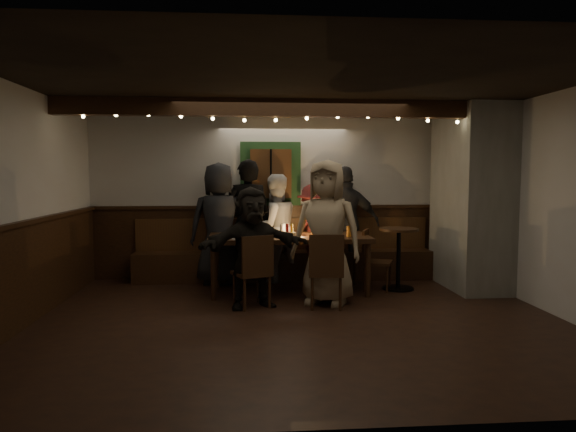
{
  "coord_description": "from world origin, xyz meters",
  "views": [
    {
      "loc": [
        -0.58,
        -5.65,
        1.65
      ],
      "look_at": [
        0.01,
        1.6,
        1.05
      ],
      "focal_mm": 32.0,
      "sensor_mm": 36.0,
      "label": 1
    }
  ],
  "objects": [
    {
      "name": "chair_near_left",
      "position": [
        -0.49,
        0.55,
        0.51
      ],
      "size": [
        0.54,
        0.54,
        0.91
      ],
      "color": "black",
      "rests_on": "ground"
    },
    {
      "name": "person_c",
      "position": [
        -0.16,
        2.12,
        0.82
      ],
      "size": [
        0.97,
        0.87,
        1.64
      ],
      "primitive_type": "imported",
      "rotation": [
        0.0,
        0.0,
        3.51
      ],
      "color": "silver",
      "rests_on": "ground"
    },
    {
      "name": "person_e",
      "position": [
        0.95,
        2.15,
        0.88
      ],
      "size": [
        1.07,
        0.52,
        1.77
      ],
      "primitive_type": "imported",
      "rotation": [
        0.0,
        0.0,
        3.05
      ],
      "color": "#2B2B2E",
      "rests_on": "ground"
    },
    {
      "name": "person_a",
      "position": [
        -0.99,
        2.03,
        0.91
      ],
      "size": [
        0.9,
        0.59,
        1.82
      ],
      "primitive_type": "imported",
      "rotation": [
        0.0,
        0.0,
        3.15
      ],
      "color": "black",
      "rests_on": "ground"
    },
    {
      "name": "person_g",
      "position": [
        0.43,
        0.72,
        0.91
      ],
      "size": [
        1.05,
        0.9,
        1.83
      ],
      "primitive_type": "imported",
      "rotation": [
        0.0,
        0.0,
        -0.42
      ],
      "color": "tan",
      "rests_on": "ground"
    },
    {
      "name": "high_top",
      "position": [
        1.58,
        1.44,
        0.56
      ],
      "size": [
        0.55,
        0.55,
        0.88
      ],
      "color": "black",
      "rests_on": "ground"
    },
    {
      "name": "dining_table",
      "position": [
        0.01,
        1.4,
        0.72
      ],
      "size": [
        2.22,
        0.95,
        0.96
      ],
      "color": "black",
      "rests_on": "ground"
    },
    {
      "name": "room",
      "position": [
        1.07,
        1.42,
        1.07
      ],
      "size": [
        6.02,
        5.01,
        2.62
      ],
      "color": "black",
      "rests_on": "ground"
    },
    {
      "name": "person_f",
      "position": [
        -0.52,
        0.61,
        0.75
      ],
      "size": [
        1.45,
        0.81,
        1.5
      ],
      "primitive_type": "imported",
      "rotation": [
        0.0,
        0.0,
        0.28
      ],
      "color": "black",
      "rests_on": "ground"
    },
    {
      "name": "chair_near_right",
      "position": [
        0.38,
        0.45,
        0.52
      ],
      "size": [
        0.46,
        0.46,
        0.93
      ],
      "color": "black",
      "rests_on": "ground"
    },
    {
      "name": "chair_end",
      "position": [
        1.19,
        1.44,
        0.48
      ],
      "size": [
        0.51,
        0.51,
        0.86
      ],
      "color": "black",
      "rests_on": "ground"
    },
    {
      "name": "person_d",
      "position": [
        0.45,
        2.11,
        0.75
      ],
      "size": [
        1.09,
        0.84,
        1.49
      ],
      "primitive_type": "imported",
      "rotation": [
        0.0,
        0.0,
        3.48
      ],
      "color": "#4B1616",
      "rests_on": "ground"
    },
    {
      "name": "person_b",
      "position": [
        -0.56,
        2.04,
        0.93
      ],
      "size": [
        0.75,
        0.56,
        1.87
      ],
      "primitive_type": "imported",
      "rotation": [
        0.0,
        0.0,
        2.97
      ],
      "color": "black",
      "rests_on": "ground"
    }
  ]
}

